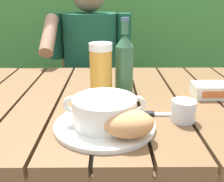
# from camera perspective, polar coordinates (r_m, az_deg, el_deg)

# --- Properties ---
(dining_table) EXTENTS (1.24, 0.83, 0.76)m
(dining_table) POSITION_cam_1_polar(r_m,az_deg,el_deg) (0.99, 1.18, -6.84)
(dining_table) COLOR brown
(dining_table) RESTS_ON ground_plane
(chair_near_diner) EXTENTS (0.45, 0.43, 0.95)m
(chair_near_diner) POSITION_cam_1_polar(r_m,az_deg,el_deg) (1.85, -4.10, -0.16)
(chair_near_diner) COLOR brown
(chair_near_diner) RESTS_ON ground_plane
(person_eating) EXTENTS (0.48, 0.47, 1.22)m
(person_eating) POSITION_cam_1_polar(r_m,az_deg,el_deg) (1.59, -4.85, 5.84)
(person_eating) COLOR #174D35
(person_eating) RESTS_ON ground_plane
(serving_plate) EXTENTS (0.28, 0.28, 0.01)m
(serving_plate) POSITION_cam_1_polar(r_m,az_deg,el_deg) (0.74, -1.60, -7.35)
(serving_plate) COLOR white
(serving_plate) RESTS_ON dining_table
(soup_bowl) EXTENTS (0.23, 0.18, 0.08)m
(soup_bowl) POSITION_cam_1_polar(r_m,az_deg,el_deg) (0.72, -1.63, -4.16)
(soup_bowl) COLOR white
(soup_bowl) RESTS_ON serving_plate
(bread_roll) EXTENTS (0.14, 0.11, 0.07)m
(bread_roll) POSITION_cam_1_polar(r_m,az_deg,el_deg) (0.66, 3.61, -7.09)
(bread_roll) COLOR tan
(bread_roll) RESTS_ON serving_plate
(beer_glass) EXTENTS (0.08, 0.08, 0.19)m
(beer_glass) POSITION_cam_1_polar(r_m,az_deg,el_deg) (0.93, -2.41, 4.53)
(beer_glass) COLOR gold
(beer_glass) RESTS_ON dining_table
(beer_bottle) EXTENTS (0.07, 0.07, 0.27)m
(beer_bottle) POSITION_cam_1_polar(r_m,az_deg,el_deg) (0.96, 2.69, 6.14)
(beer_bottle) COLOR #32603D
(beer_bottle) RESTS_ON dining_table
(water_glass_small) EXTENTS (0.07, 0.07, 0.06)m
(water_glass_small) POSITION_cam_1_polar(r_m,az_deg,el_deg) (0.79, 15.22, -4.16)
(water_glass_small) COLOR silver
(water_glass_small) RESTS_ON dining_table
(butter_tub) EXTENTS (0.12, 0.09, 0.05)m
(butter_tub) POSITION_cam_1_polar(r_m,az_deg,el_deg) (1.01, 20.43, 0.16)
(butter_tub) COLOR white
(butter_tub) RESTS_ON dining_table
(table_knife) EXTENTS (0.14, 0.03, 0.01)m
(table_knife) POSITION_cam_1_polar(r_m,az_deg,el_deg) (0.82, 8.98, -4.94)
(table_knife) COLOR silver
(table_knife) RESTS_ON dining_table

